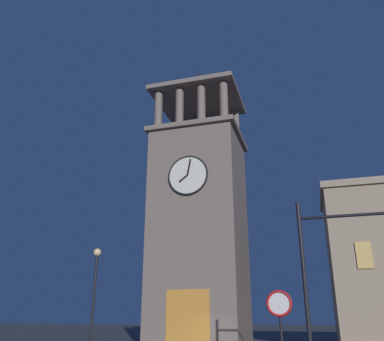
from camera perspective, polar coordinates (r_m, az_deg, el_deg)
clocktower at (r=34.07m, az=1.06°, el=-7.92°), size 7.66×7.15×24.20m
traffic_signal_near at (r=16.35m, az=19.80°, el=-11.49°), size 4.18×0.41×6.45m
street_lamp at (r=24.11m, az=-13.47°, el=-14.94°), size 0.44×0.44×5.84m
no_horn_sign at (r=13.09m, az=12.22°, el=-18.84°), size 0.78×0.14×2.92m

